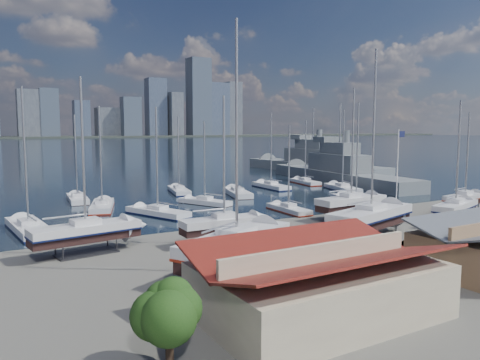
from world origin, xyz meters
TOP-DOWN VIEW (x-y plane):
  - ground at (0.00, -10.00)m, footprint 1400.00×1400.00m
  - water at (0.00, 300.00)m, footprint 1400.00×600.00m
  - far_shore at (0.00, 560.00)m, footprint 1400.00×80.00m
  - shed_red at (-18.00, -26.00)m, footprint 14.70×9.45m
  - sailboat_cradle_0 at (-27.12, -4.67)m, footprint 9.99×4.02m
  - sailboat_cradle_1 at (-18.06, -16.08)m, footprint 12.33×8.77m
  - sailboat_cradle_2 at (-14.57, -7.50)m, footprint 8.79×2.73m
  - sailboat_cradle_3 at (-0.46, -13.04)m, footprint 12.43×6.43m
  - sailboat_cradle_4 at (5.20, -4.16)m, footprint 10.03×3.31m
  - sailboat_cradle_5 at (13.41, -12.89)m, footprint 9.22×5.09m
  - sailboat_cradle_6 at (21.43, -8.64)m, footprint 8.36×3.52m
  - sailboat_moored_0 at (-30.67, 7.45)m, footprint 4.07×11.20m
  - sailboat_moored_1 at (-20.17, 18.15)m, footprint 5.70×10.39m
  - sailboat_moored_2 at (-21.73, 27.20)m, footprint 3.43×9.45m
  - sailboat_moored_3 at (-15.09, 9.79)m, footprint 6.20×10.09m
  - sailboat_moored_4 at (-5.95, 14.75)m, footprint 5.77×8.74m
  - sailboat_moored_5 at (-4.43, 28.27)m, footprint 4.58×9.74m
  - sailboat_moored_6 at (1.13, 3.48)m, footprint 2.71×8.30m
  - sailboat_moored_7 at (2.91, 20.53)m, footprint 5.57×10.66m
  - sailboat_moored_8 at (13.01, 25.44)m, footprint 3.06×9.96m
  - sailboat_moored_9 at (13.81, 3.86)m, footprint 5.06×10.81m
  - sailboat_moored_10 at (22.35, 16.19)m, footprint 5.62×10.57m
  - sailboat_moored_11 at (23.05, 27.98)m, footprint 3.84×9.27m
  - naval_ship_east at (31.11, 26.96)m, footprint 11.91×43.86m
  - naval_ship_west at (40.97, 47.95)m, footprint 10.96×46.01m
  - car_a at (-7.28, -19.14)m, footprint 2.95×4.41m
  - car_b at (-2.34, -20.15)m, footprint 4.80×2.75m
  - car_c at (-0.46, -20.46)m, footprint 2.87×5.24m
  - car_d at (2.86, -20.48)m, footprint 2.93×4.93m
  - tree at (-28.08, -27.28)m, footprint 3.06×3.06m
  - flagpole at (4.95, -11.53)m, footprint 0.99×0.12m

SIDE VIEW (x-z plane):
  - water at x=0.00m, z-range -0.35..0.05m
  - ground at x=0.00m, z-range 0.00..0.00m
  - sailboat_moored_5 at x=-4.43m, z-range -6.72..7.33m
  - sailboat_moored_3 at x=-15.09m, z-range -7.00..7.61m
  - sailboat_moored_8 at x=13.01m, z-range -7.08..7.70m
  - sailboat_moored_1 at x=-20.17m, z-range -7.18..7.79m
  - sailboat_moored_11 at x=23.05m, z-range -6.41..7.03m
  - sailboat_moored_10 at x=22.35m, z-range -7.30..7.92m
  - sailboat_moored_0 at x=-30.67m, z-range -7.89..8.51m
  - sailboat_moored_6 at x=1.13m, z-range -5.81..6.43m
  - sailboat_moored_7 at x=2.91m, z-range -7.43..8.07m
  - sailboat_moored_9 at x=13.81m, z-range -7.55..8.19m
  - sailboat_moored_2 at x=-21.73m, z-range -6.66..7.31m
  - sailboat_moored_4 at x=-5.95m, z-range -6.12..6.76m
  - car_d at x=2.86m, z-range 0.00..1.34m
  - car_c at x=-0.46m, z-range 0.00..1.39m
  - car_a at x=-7.28m, z-range 0.00..1.39m
  - car_b at x=-2.34m, z-range 0.00..1.50m
  - far_shore at x=0.00m, z-range 0.00..2.20m
  - naval_ship_east at x=31.11m, z-range -7.29..10.61m
  - naval_ship_west at x=40.97m, z-range -7.39..10.71m
  - sailboat_cradle_6 at x=21.43m, z-range -4.73..8.59m
  - sailboat_cradle_2 at x=-14.57m, z-range -5.18..9.17m
  - sailboat_cradle_5 at x=13.41m, z-range -5.25..9.24m
  - sailboat_cradle_0 at x=-27.12m, z-range -5.80..9.91m
  - sailboat_cradle_4 at x=5.20m, z-range -5.99..10.16m
  - sailboat_cradle_3 at x=-0.46m, z-range -7.32..11.78m
  - sailboat_cradle_1 at x=-18.06m, z-range -7.45..11.94m
  - shed_red at x=-18.00m, z-range 0.07..4.57m
  - tree at x=-28.08m, z-range 0.64..5.01m
  - flagpole at x=4.95m, z-range 0.80..11.99m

